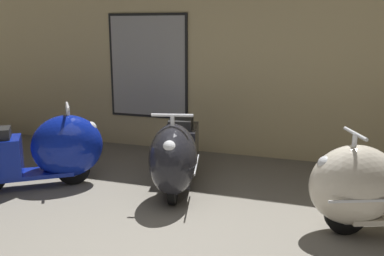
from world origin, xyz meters
TOP-DOWN VIEW (x-y plane):
  - showroom_back_wall at (0.14, 3.45)m, footprint 18.00×0.63m
  - scooter_0 at (-2.02, 1.22)m, footprint 1.66×1.40m
  - scooter_1 at (-0.39, 1.55)m, footprint 0.89×1.78m
  - scooter_2 at (1.86, 1.20)m, footprint 1.73×1.09m

SIDE VIEW (x-z plane):
  - scooter_2 at x=1.86m, z-range -0.05..0.98m
  - scooter_0 at x=-2.02m, z-range -0.05..1.00m
  - scooter_1 at x=-0.39m, z-range -0.05..1.00m
  - showroom_back_wall at x=0.14m, z-range 0.00..3.77m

